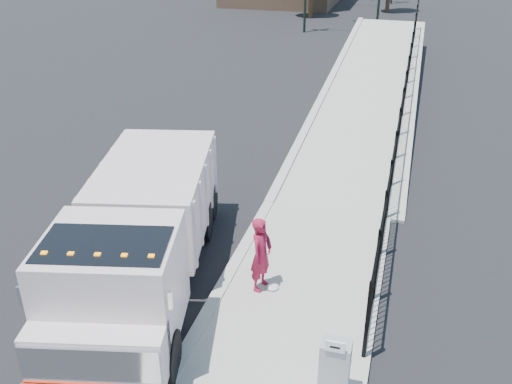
# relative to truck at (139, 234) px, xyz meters

# --- Properties ---
(ground) EXTENTS (120.00, 120.00, 0.00)m
(ground) POSITION_rel_truck_xyz_m (1.80, 1.01, -1.58)
(ground) COLOR black
(ground) RESTS_ON ground
(sidewalk) EXTENTS (3.55, 12.00, 0.12)m
(sidewalk) POSITION_rel_truck_xyz_m (3.73, -0.99, -1.52)
(sidewalk) COLOR #9E998E
(sidewalk) RESTS_ON ground
(curb) EXTENTS (0.30, 12.00, 0.16)m
(curb) POSITION_rel_truck_xyz_m (1.80, -0.99, -1.50)
(curb) COLOR #ADAAA3
(curb) RESTS_ON ground
(ramp) EXTENTS (3.95, 24.06, 3.19)m
(ramp) POSITION_rel_truck_xyz_m (3.93, 17.01, -1.58)
(ramp) COLOR #9E998E
(ramp) RESTS_ON ground
(iron_fence) EXTENTS (0.10, 28.00, 1.80)m
(iron_fence) POSITION_rel_truck_xyz_m (5.35, 13.01, -0.68)
(iron_fence) COLOR black
(iron_fence) RESTS_ON ground
(truck) EXTENTS (4.34, 8.56, 2.80)m
(truck) POSITION_rel_truck_xyz_m (0.00, 0.00, 0.00)
(truck) COLOR black
(truck) RESTS_ON ground
(worker) EXTENTS (0.60, 0.77, 1.87)m
(worker) POSITION_rel_truck_xyz_m (2.72, 0.71, -0.52)
(worker) COLOR maroon
(worker) RESTS_ON sidewalk
(utility_cabinet) EXTENTS (0.55, 0.40, 1.25)m
(utility_cabinet) POSITION_rel_truck_xyz_m (4.90, -2.18, -0.83)
(utility_cabinet) COLOR gray
(utility_cabinet) RESTS_ON sidewalk
(arrow_sign) EXTENTS (0.35, 0.04, 0.22)m
(arrow_sign) POSITION_rel_truck_xyz_m (4.90, -2.40, -0.10)
(arrow_sign) COLOR white
(arrow_sign) RESTS_ON utility_cabinet
(debris) EXTENTS (0.30, 0.30, 0.08)m
(debris) POSITION_rel_truck_xyz_m (2.99, 0.73, -1.42)
(debris) COLOR silver
(debris) RESTS_ON sidewalk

